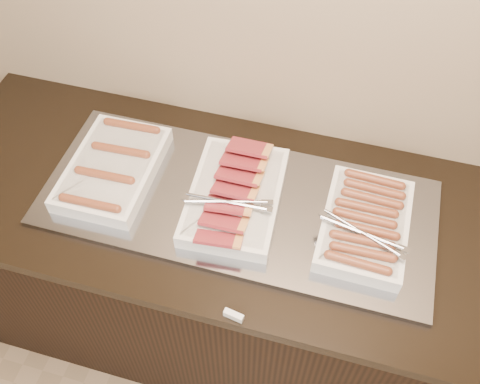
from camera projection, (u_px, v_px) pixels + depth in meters
The scene contains 6 objects.
counter at pixel (241, 277), 2.00m from camera, with size 2.06×0.76×0.90m.
warming_tray at pixel (237, 203), 1.64m from camera, with size 1.20×0.50×0.02m, color gray.
dish_left at pixel (113, 168), 1.68m from camera, with size 0.26×0.39×0.07m.
dish_center at pixel (235, 195), 1.61m from camera, with size 0.29×0.43×0.09m.
dish_right at pixel (365, 224), 1.54m from camera, with size 0.27×0.37×0.08m.
label_holder at pixel (234, 315), 1.41m from camera, with size 0.05×0.02×0.02m, color silver.
Camera 1 is at (0.26, 1.18, 2.23)m, focal length 40.00 mm.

